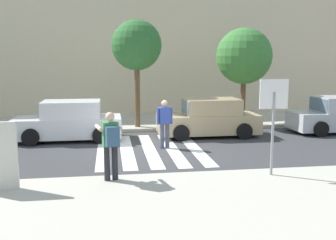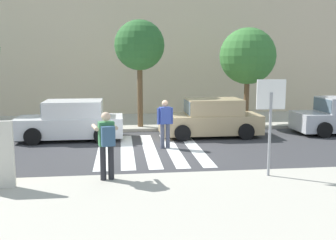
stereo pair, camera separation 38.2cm
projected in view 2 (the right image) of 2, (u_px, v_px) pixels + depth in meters
ground_plane at (150, 151)px, 13.66m from camera, size 120.00×120.00×0.00m
sidewalk_near at (174, 221)px, 7.57m from camera, size 60.00×6.00×0.14m
sidewalk_far at (141, 122)px, 19.54m from camera, size 60.00×4.80×0.14m
building_facade_far at (137, 51)px, 23.31m from camera, size 56.00×4.00×7.22m
crosswalk_stripe_0 at (104, 150)px, 13.67m from camera, size 0.44×5.20×0.01m
crosswalk_stripe_1 at (127, 150)px, 13.76m from camera, size 0.44×5.20×0.01m
crosswalk_stripe_2 at (150, 149)px, 13.86m from camera, size 0.44×5.20×0.01m
crosswalk_stripe_3 at (172, 149)px, 13.95m from camera, size 0.44×5.20×0.01m
crosswalk_stripe_4 at (194, 148)px, 14.05m from camera, size 0.44×5.20×0.01m
stop_sign at (271, 106)px, 10.01m from camera, size 0.76×0.08×2.51m
photographer_with_backpack at (107, 140)px, 9.75m from camera, size 0.69×0.92×1.72m
pedestrian_crossing at (165, 121)px, 13.91m from camera, size 0.57×0.30×1.72m
parked_car_white at (71, 121)px, 15.46m from camera, size 4.10×1.92×1.55m
parked_car_tan at (211, 119)px, 16.12m from camera, size 4.10×1.92×1.55m
street_tree_center at (140, 46)px, 17.20m from camera, size 2.20×2.20×4.72m
street_tree_east at (248, 56)px, 17.97m from camera, size 2.58×2.58×4.44m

